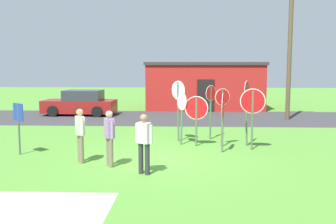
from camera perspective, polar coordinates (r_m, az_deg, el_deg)
ground_plane at (r=12.61m, az=-1.97°, el=-7.07°), size 80.00×80.00×0.00m
street_asphalt at (r=22.56m, az=0.06°, el=-0.84°), size 60.00×6.40×0.01m
concrete_path at (r=8.94m, az=-18.99°, el=-13.38°), size 3.20×2.40×0.01m
building_background at (r=28.04m, az=5.21°, el=3.95°), size 7.99×5.57×3.21m
utility_pole at (r=22.60m, az=17.26°, el=8.45°), size 1.80×0.24×7.20m
parked_car_on_street at (r=24.37m, az=-12.60°, el=1.19°), size 4.37×2.16×1.51m
stop_sign_rear_left at (r=14.92m, az=11.35°, el=1.47°), size 0.30×0.68×2.46m
stop_sign_leaning_right at (r=14.63m, az=4.14°, el=-0.05°), size 0.87×0.18×1.89m
stop_sign_tallest at (r=14.25m, az=12.19°, el=0.61°), size 0.88×0.19×2.21m
stop_sign_nearest at (r=15.50m, az=1.50°, el=1.75°), size 0.54×0.57×2.42m
stop_sign_leaning_left at (r=16.02m, az=6.22°, el=1.28°), size 0.43×0.49×2.22m
stop_sign_far_back at (r=14.88m, az=2.03°, el=0.32°), size 0.38×0.59×1.99m
stop_sign_center_cluster at (r=14.58m, az=7.89°, el=0.55°), size 0.56×0.29×2.18m
stop_sign_low_front at (r=13.67m, az=7.96°, el=-0.03°), size 0.16×0.89×2.06m
person_in_teal at (r=10.90m, az=-3.52°, el=-4.18°), size 0.50×0.37×1.69m
person_with_sunhat at (r=12.47m, az=-12.64°, el=-2.93°), size 0.37×0.51×1.69m
person_near_signs at (r=11.82m, az=-8.50°, el=-3.37°), size 0.37×0.51×1.69m
info_panel_leftmost at (r=14.14m, az=-20.90°, el=-1.01°), size 0.49×0.38×1.75m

